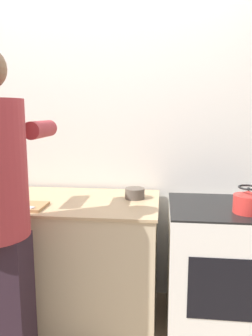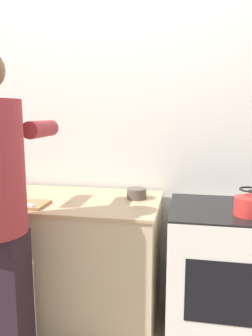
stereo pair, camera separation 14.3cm
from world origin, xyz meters
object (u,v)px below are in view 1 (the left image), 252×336
Objects in this scene: knife at (19,205)px; kettle at (248,202)px; bowl_prep at (135,193)px; cutting_board at (16,206)px; oven at (221,270)px.

kettle reaches higher than knife.
bowl_prep reaches higher than knife.
cutting_board is at bearing 165.18° from knife.
oven is 1.39m from knife.
oven is 5.12× the size of kettle.
bowl_prep is (0.73, 0.30, 0.03)m from cutting_board.
kettle is at bearing -49.09° from oven.
oven is at bearing 130.91° from kettle.
bowl_prep is at bearing 22.21° from cutting_board.
knife is at bearing -155.34° from bowl_prep.
kettle reaches higher than cutting_board.
kettle is (1.41, 0.08, 0.05)m from knife.
oven is at bearing -11.42° from bowl_prep.
cutting_board is 0.04m from knife.
kettle is at bearing 2.08° from cutting_board.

